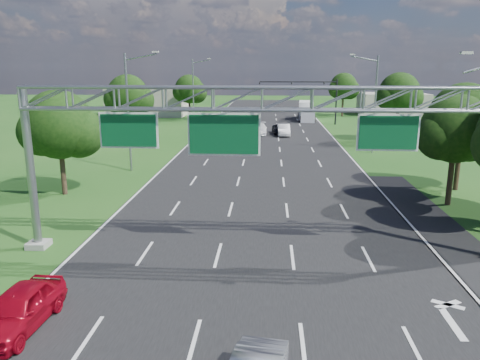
# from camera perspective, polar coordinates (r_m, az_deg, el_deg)

# --- Properties ---
(ground) EXTENTS (220.00, 220.00, 0.00)m
(ground) POSITION_cam_1_polar(r_m,az_deg,el_deg) (40.57, 2.65, 0.95)
(ground) COLOR #184615
(ground) RESTS_ON ground
(road) EXTENTS (18.00, 180.00, 0.02)m
(road) POSITION_cam_1_polar(r_m,az_deg,el_deg) (40.57, 2.65, 0.95)
(road) COLOR black
(road) RESTS_ON ground
(road_flare) EXTENTS (3.00, 30.00, 0.02)m
(road_flare) POSITION_cam_1_polar(r_m,az_deg,el_deg) (26.97, 24.40, -6.92)
(road_flare) COLOR black
(road_flare) RESTS_ON ground
(sign_gantry) EXTENTS (23.50, 1.00, 9.56)m
(sign_gantry) POSITION_cam_1_polar(r_m,az_deg,el_deg) (21.66, 2.90, 8.27)
(sign_gantry) COLOR gray
(sign_gantry) RESTS_ON ground
(traffic_signal) EXTENTS (12.21, 0.24, 7.00)m
(traffic_signal) POSITION_cam_1_polar(r_m,az_deg,el_deg) (74.98, 9.00, 10.64)
(traffic_signal) COLOR black
(traffic_signal) RESTS_ON ground
(streetlight_l_near) EXTENTS (2.97, 0.22, 10.16)m
(streetlight_l_near) POSITION_cam_1_polar(r_m,az_deg,el_deg) (41.45, -13.26, 8.69)
(streetlight_l_near) COLOR gray
(streetlight_l_near) RESTS_ON ground
(streetlight_l_far) EXTENTS (2.97, 0.22, 10.16)m
(streetlight_l_far) POSITION_cam_1_polar(r_m,az_deg,el_deg) (75.59, -5.58, 11.08)
(streetlight_l_far) COLOR gray
(streetlight_l_far) RESTS_ON ground
(streetlight_r_mid) EXTENTS (2.97, 0.22, 10.16)m
(streetlight_r_mid) POSITION_cam_1_polar(r_m,az_deg,el_deg) (50.82, 15.95, 9.39)
(streetlight_r_mid) COLOR gray
(streetlight_r_mid) RESTS_ON ground
(tree_verge_la) EXTENTS (5.76, 4.80, 7.40)m
(tree_verge_la) POSITION_cam_1_polar(r_m,az_deg,el_deg) (35.03, -21.05, 5.94)
(tree_verge_la) COLOR #2D2116
(tree_verge_la) RESTS_ON ground
(tree_verge_lb) EXTENTS (5.76, 4.80, 8.06)m
(tree_verge_lb) POSITION_cam_1_polar(r_m,az_deg,el_deg) (57.16, -13.42, 9.79)
(tree_verge_lb) COLOR #2D2116
(tree_verge_lb) RESTS_ON ground
(tree_verge_lc) EXTENTS (5.76, 4.80, 7.62)m
(tree_verge_lc) POSITION_cam_1_polar(r_m,az_deg,el_deg) (80.84, -6.16, 10.80)
(tree_verge_lc) COLOR #2D2116
(tree_verge_lc) RESTS_ON ground
(tree_verge_rd) EXTENTS (5.76, 4.80, 8.28)m
(tree_verge_rd) POSITION_cam_1_polar(r_m,az_deg,el_deg) (59.74, 18.88, 9.80)
(tree_verge_rd) COLOR #2D2116
(tree_verge_rd) RESTS_ON ground
(tree_verge_re) EXTENTS (5.76, 4.80, 7.84)m
(tree_verge_re) POSITION_cam_1_polar(r_m,az_deg,el_deg) (88.72, 12.55, 10.95)
(tree_verge_re) COLOR #2D2116
(tree_verge_re) RESTS_ON ground
(building_left) EXTENTS (14.00, 10.00, 5.00)m
(building_left) POSITION_cam_1_polar(r_m,az_deg,el_deg) (90.66, -11.01, 9.37)
(building_left) COLOR #A49A8A
(building_left) RESTS_ON ground
(building_right) EXTENTS (12.00, 9.00, 4.00)m
(building_right) POSITION_cam_1_polar(r_m,az_deg,el_deg) (94.77, 18.09, 8.82)
(building_right) COLOR #A49A8A
(building_right) RESTS_ON ground
(red_coupe) EXTENTS (1.94, 4.38, 1.47)m
(red_coupe) POSITION_cam_1_polar(r_m,az_deg,el_deg) (18.51, -25.35, -14.02)
(red_coupe) COLOR #9E0718
(red_coupe) RESTS_ON ground
(car_queue_a) EXTENTS (2.06, 5.03, 1.46)m
(car_queue_a) POSITION_cam_1_polar(r_m,az_deg,el_deg) (63.46, 2.33, 6.25)
(car_queue_a) COLOR white
(car_queue_a) RESTS_ON ground
(car_queue_b) EXTENTS (2.61, 4.92, 1.32)m
(car_queue_b) POSITION_cam_1_polar(r_m,az_deg,el_deg) (63.92, 5.05, 6.19)
(car_queue_b) COLOR black
(car_queue_b) RESTS_ON ground
(car_queue_c) EXTENTS (2.32, 4.51, 1.47)m
(car_queue_c) POSITION_cam_1_polar(r_m,az_deg,el_deg) (77.52, -0.52, 7.61)
(car_queue_c) COLOR black
(car_queue_c) RESTS_ON ground
(car_queue_d) EXTENTS (1.66, 4.54, 1.49)m
(car_queue_d) POSITION_cam_1_polar(r_m,az_deg,el_deg) (62.42, 5.36, 6.09)
(car_queue_d) COLOR silver
(car_queue_d) RESTS_ON ground
(box_truck) EXTENTS (2.81, 8.37, 3.11)m
(box_truck) POSITION_cam_1_polar(r_m,az_deg,el_deg) (81.20, 8.10, 8.29)
(box_truck) COLOR silver
(box_truck) RESTS_ON ground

